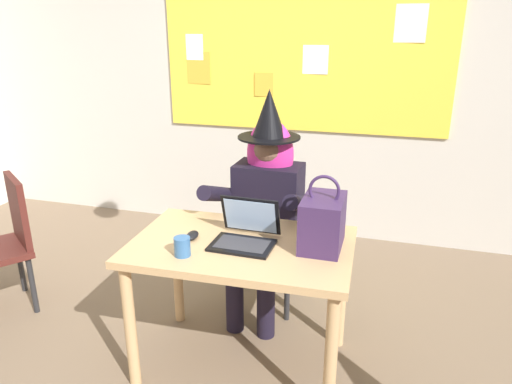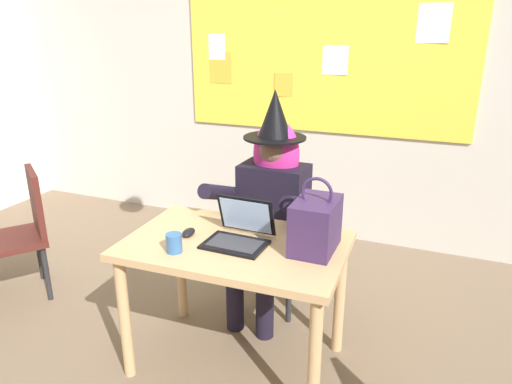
{
  "view_description": "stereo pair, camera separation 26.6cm",
  "coord_description": "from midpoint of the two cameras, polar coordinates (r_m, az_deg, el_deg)",
  "views": [
    {
      "loc": [
        0.76,
        -2.12,
        1.79
      ],
      "look_at": [
        0.06,
        0.29,
        0.91
      ],
      "focal_mm": 33.1,
      "sensor_mm": 36.0,
      "label": 1
    },
    {
      "loc": [
        1.01,
        -2.04,
        1.79
      ],
      "look_at": [
        0.06,
        0.29,
        0.91
      ],
      "focal_mm": 33.1,
      "sensor_mm": 36.0,
      "label": 2
    }
  ],
  "objects": [
    {
      "name": "ground_plane",
      "position": [
        2.89,
        -0.61,
        -19.08
      ],
      "size": [
        24.0,
        24.0,
        0.0
      ],
      "primitive_type": "plane",
      "color": "#75604C"
    },
    {
      "name": "laptop",
      "position": [
        2.42,
        1.11,
        -5.01
      ],
      "size": [
        0.32,
        0.29,
        0.22
      ],
      "rotation": [
        0.0,
        0.0,
        -0.02
      ],
      "color": "black",
      "rests_on": "desk_main"
    },
    {
      "name": "chair_at_desk",
      "position": [
        3.17,
        4.87,
        -4.62
      ],
      "size": [
        0.44,
        0.44,
        0.91
      ],
      "rotation": [
        0.0,
        0.0,
        -1.53
      ],
      "color": "black",
      "rests_on": "ground"
    },
    {
      "name": "desk_main",
      "position": [
        2.49,
        0.6,
        -8.37
      ],
      "size": [
        1.16,
        0.76,
        0.74
      ],
      "rotation": [
        0.0,
        0.0,
        0.04
      ],
      "color": "tan",
      "rests_on": "ground"
    },
    {
      "name": "person_costumed",
      "position": [
        2.95,
        4.32,
        -0.44
      ],
      "size": [
        0.6,
        0.66,
        1.45
      ],
      "rotation": [
        0.0,
        0.0,
        -1.6
      ],
      "color": "black",
      "rests_on": "ground"
    },
    {
      "name": "chair_spare_by_window",
      "position": [
        3.54,
        -24.5,
        -4.01
      ],
      "size": [
        0.59,
        0.59,
        0.89
      ],
      "rotation": [
        0.0,
        0.0,
        4.08
      ],
      "color": "#4C1E19",
      "rests_on": "ground"
    },
    {
      "name": "wall_back_bulletin",
      "position": [
        4.09,
        10.0,
        12.9
      ],
      "size": [
        6.43,
        2.11,
        2.68
      ],
      "color": "beige",
      "rests_on": "ground"
    },
    {
      "name": "handbag",
      "position": [
        2.35,
        10.46,
        -3.95
      ],
      "size": [
        0.2,
        0.3,
        0.38
      ],
      "rotation": [
        0.0,
        0.0,
        -0.15
      ],
      "color": "#38234C",
      "rests_on": "desk_main"
    },
    {
      "name": "coffee_mug",
      "position": [
        2.34,
        -6.67,
        -6.21
      ],
      "size": [
        0.08,
        0.08,
        0.09
      ],
      "primitive_type": "cylinder",
      "color": "#336099",
      "rests_on": "desk_main"
    },
    {
      "name": "computer_mouse",
      "position": [
        2.52,
        -5.17,
        -4.95
      ],
      "size": [
        0.07,
        0.11,
        0.03
      ],
      "primitive_type": "ellipsoid",
      "rotation": [
        0.0,
        0.0,
        0.11
      ],
      "color": "black",
      "rests_on": "desk_main"
    }
  ]
}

